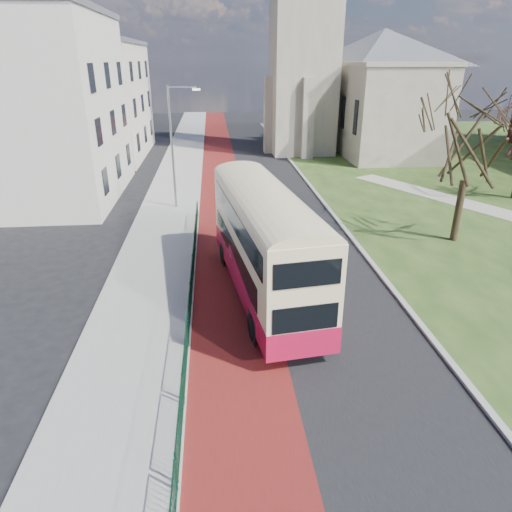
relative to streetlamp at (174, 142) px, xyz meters
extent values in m
plane|color=black|center=(4.35, -18.00, -4.59)|extent=(160.00, 160.00, 0.00)
cube|color=black|center=(5.85, 2.00, -4.59)|extent=(9.00, 120.00, 0.01)
cube|color=#591414|center=(3.15, 2.00, -4.59)|extent=(3.40, 120.00, 0.01)
cube|color=gray|center=(-0.65, 2.00, -4.53)|extent=(4.00, 120.00, 0.12)
cube|color=#999993|center=(1.35, 2.00, -4.53)|extent=(0.25, 120.00, 0.13)
cube|color=#999993|center=(10.45, 4.00, -4.53)|extent=(0.25, 80.00, 0.13)
cylinder|color=#0D3A25|center=(1.40, -14.00, -3.49)|extent=(0.04, 24.00, 0.04)
cylinder|color=#0D3A25|center=(1.40, -14.00, -4.44)|extent=(0.04, 24.00, 0.04)
cube|color=gray|center=(12.35, 20.00, 7.41)|extent=(6.50, 6.50, 24.00)
cube|color=gray|center=(20.85, 20.00, -0.09)|extent=(9.00, 18.00, 9.00)
pyramid|color=#565960|center=(20.85, 20.00, 8.01)|extent=(9.00, 18.00, 3.60)
cube|color=silver|center=(-9.65, 4.00, 1.66)|extent=(10.00, 14.00, 12.50)
cube|color=#565960|center=(-9.65, 4.00, 8.16)|extent=(10.30, 14.30, 0.50)
cube|color=beige|center=(-9.65, 20.00, 0.91)|extent=(10.00, 16.00, 11.00)
cube|color=#565960|center=(-9.65, 20.00, 6.66)|extent=(10.30, 16.30, 0.50)
cylinder|color=gray|center=(-0.15, 0.00, -0.47)|extent=(0.16, 0.16, 8.00)
cylinder|color=gray|center=(0.75, 0.00, 3.43)|extent=(1.80, 0.10, 0.10)
cube|color=silver|center=(1.65, 0.00, 3.28)|extent=(0.50, 0.18, 0.12)
cube|color=#B11035|center=(4.59, -13.31, -3.56)|extent=(4.02, 11.40, 1.01)
cube|color=beige|center=(4.59, -13.31, -1.58)|extent=(3.98, 11.34, 2.94)
cube|color=black|center=(3.29, -13.17, -2.49)|extent=(1.25, 9.08, 0.96)
cube|color=black|center=(5.81, -12.84, -2.49)|extent=(1.25, 9.08, 0.96)
cube|color=black|center=(3.33, -13.47, -0.97)|extent=(1.37, 9.96, 0.91)
cube|color=black|center=(5.85, -13.14, -0.97)|extent=(1.37, 9.96, 0.91)
cube|color=black|center=(3.87, -7.80, -2.49)|extent=(2.27, 0.38, 1.06)
cube|color=black|center=(3.87, -7.80, -0.97)|extent=(2.27, 0.38, 0.91)
cube|color=orange|center=(3.87, -7.80, -0.40)|extent=(1.81, 0.33, 0.30)
cylinder|color=black|center=(2.93, -9.70, -4.07)|extent=(0.44, 1.09, 1.05)
cylinder|color=black|center=(5.26, -9.39, -4.07)|extent=(0.44, 1.09, 1.05)
cylinder|color=black|center=(3.86, -16.78, -4.07)|extent=(0.44, 1.09, 1.05)
cylinder|color=black|center=(6.19, -16.47, -4.07)|extent=(0.44, 1.09, 1.05)
cylinder|color=#322719|center=(16.22, -7.79, -2.80)|extent=(0.46, 0.46, 3.51)
camera|label=1|loc=(2.56, -31.19, 5.09)|focal=32.00mm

